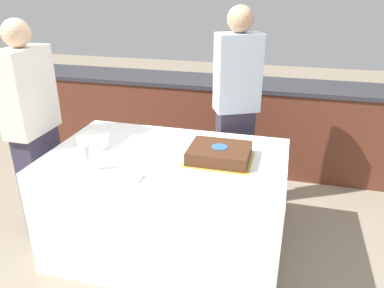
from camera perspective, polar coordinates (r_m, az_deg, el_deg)
ground_plane at (r=2.95m, az=-3.49°, el=-15.42°), size 14.00×14.00×0.00m
back_counter at (r=4.06m, az=3.21°, el=3.46°), size 4.40×0.58×0.92m
dining_table at (r=2.73m, az=-3.69°, el=-9.06°), size 1.60×0.99×0.78m
cake at (r=2.46m, az=4.19°, el=-1.42°), size 0.43×0.36×0.09m
plate_stack at (r=2.73m, az=-14.85°, el=0.42°), size 0.22×0.22×0.09m
wine_glass at (r=2.37m, az=-15.74°, el=-1.38°), size 0.06×0.06×0.17m
side_plate_near_cake at (r=2.75m, az=7.26°, el=0.33°), size 0.21×0.21×0.00m
utensil_pile at (r=2.27m, az=-9.72°, el=-4.90°), size 0.17×0.10×0.02m
person_cutting_cake at (r=3.07m, az=6.69°, el=5.07°), size 0.40×0.33×1.70m
person_seated_left at (r=2.98m, az=-22.93°, el=1.75°), size 0.20×0.42×1.64m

